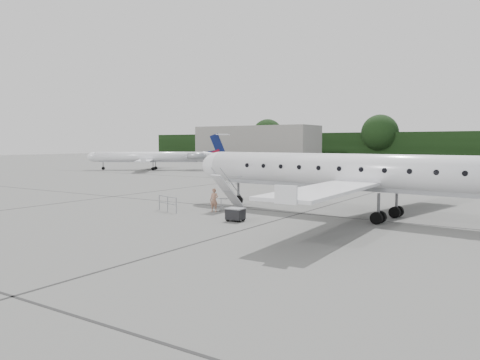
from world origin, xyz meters
The scene contains 8 objects.
ground centered at (0.00, 0.00, 0.00)m, with size 320.00×320.00×0.00m, color #60605D.
terminal_building centered at (-70.00, 110.00, 5.00)m, with size 40.00×14.00×10.00m, color slate.
main_regional_jet centered at (0.57, 6.16, 3.89)m, with size 30.37×21.87×7.79m, color white, non-canonical shape.
airstair centered at (-8.86, 4.67, 1.22)m, with size 0.85×2.50×2.44m, color white, non-canonical shape.
passenger centered at (-9.00, 3.28, 0.78)m, with size 0.57×0.37×1.57m, color #996A53.
safety_railing centered at (-11.66, 1.68, 0.50)m, with size 2.20×0.08×1.00m, color gray, non-canonical shape.
baggage_cart centered at (-5.73, 0.92, 0.42)m, with size 0.97×0.78×0.84m, color black, non-canonical shape.
bg_regional_left centered at (-46.65, 36.14, 3.06)m, with size 23.35×16.81×6.12m, color white, non-canonical shape.
Camera 1 is at (9.25, -21.57, 4.57)m, focal length 35.00 mm.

